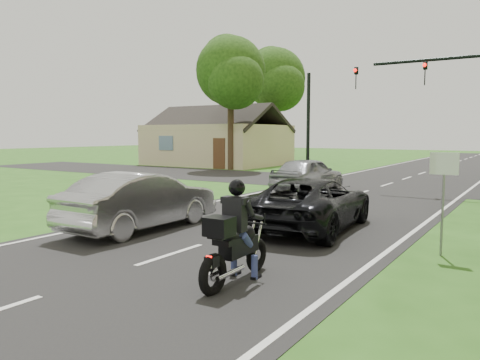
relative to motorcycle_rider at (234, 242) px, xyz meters
The scene contains 13 objects.
ground 2.37m from the motorcycle_rider, 159.09° to the left, with size 140.00×140.00×0.00m, color #2B5919.
road 11.04m from the motorcycle_rider, 101.09° to the left, with size 8.00×100.00×0.01m, color black.
cross_road 16.96m from the motorcycle_rider, 97.18° to the left, with size 60.00×7.00×0.01m, color black.
motorcycle_rider is the anchor object (origin of this frame).
dark_suv 4.90m from the motorcycle_rider, 99.36° to the left, with size 2.25×4.88×1.36m, color black.
silver_sedan 5.10m from the motorcycle_rider, 152.04° to the left, with size 1.58×4.54×1.49m, color #ADACB1.
silver_suv 12.93m from the motorcycle_rider, 109.25° to the left, with size 1.75×4.36×1.48m, color #93959A.
traffic_signal 15.25m from the motorcycle_rider, 85.29° to the left, with size 6.38×0.44×6.00m.
signal_pole_far 20.31m from the motorcycle_rider, 111.26° to the left, with size 0.20×0.20×6.00m, color black.
sign_white 4.67m from the motorcycle_rider, 55.74° to the left, with size 0.55×0.07×2.12m.
tree_left_near 25.49m from the motorcycle_rider, 123.92° to the left, with size 5.12×4.96×9.22m.
tree_left_far 35.01m from the motorcycle_rider, 117.36° to the left, with size 5.76×5.58×10.14m.
house 30.74m from the motorcycle_rider, 126.14° to the left, with size 10.20×8.00×4.84m.
Camera 1 is at (6.35, -7.17, 2.50)m, focal length 35.00 mm.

